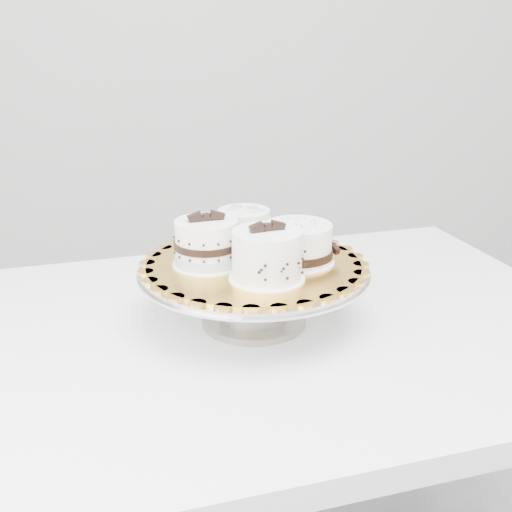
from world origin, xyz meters
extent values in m
cube|color=white|center=(-0.01, 0.26, 0.73)|extent=(1.32, 0.94, 0.04)
cube|color=white|center=(0.53, 0.67, 0.35)|extent=(0.05, 0.05, 0.71)
cylinder|color=gray|center=(0.00, 0.27, 0.76)|extent=(0.18, 0.18, 0.01)
cylinder|color=gray|center=(0.00, 0.27, 0.80)|extent=(0.12, 0.12, 0.10)
cylinder|color=silver|center=(0.00, 0.27, 0.85)|extent=(0.39, 0.39, 0.01)
cylinder|color=silver|center=(0.00, 0.27, 0.85)|extent=(0.40, 0.40, 0.00)
cylinder|color=#C57E29|center=(0.00, 0.27, 0.86)|extent=(0.37, 0.37, 0.01)
cylinder|color=white|center=(0.00, 0.19, 0.87)|extent=(0.12, 0.12, 0.00)
cylinder|color=white|center=(0.00, 0.19, 0.91)|extent=(0.13, 0.13, 0.08)
cylinder|color=white|center=(-0.08, 0.28, 0.87)|extent=(0.12, 0.12, 0.00)
cylinder|color=white|center=(-0.08, 0.28, 0.90)|extent=(0.12, 0.12, 0.07)
cylinder|color=#A1BECC|center=(-0.08, 0.28, 0.88)|extent=(0.11, 0.11, 0.02)
cylinder|color=black|center=(-0.08, 0.28, 0.90)|extent=(0.11, 0.11, 0.01)
cylinder|color=white|center=(0.00, 0.35, 0.87)|extent=(0.11, 0.11, 0.00)
cylinder|color=white|center=(0.00, 0.35, 0.90)|extent=(0.11, 0.11, 0.07)
cylinder|color=white|center=(0.07, 0.26, 0.87)|extent=(0.13, 0.13, 0.00)
cylinder|color=white|center=(0.07, 0.26, 0.90)|extent=(0.15, 0.15, 0.06)
cylinder|color=black|center=(0.07, 0.26, 0.88)|extent=(0.12, 0.12, 0.01)
camera|label=1|loc=(-0.21, -0.74, 1.25)|focal=45.00mm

